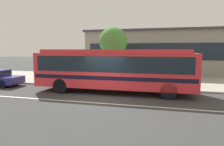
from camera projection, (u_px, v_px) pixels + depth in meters
The scene contains 7 objects.
ground_plane at pixel (101, 99), 12.02m from camera, with size 120.00×120.00×0.00m, color #373939.
sidewalk_slab at pixel (125, 80), 19.18m from camera, with size 60.00×8.00×0.12m, color #A39F91.
lane_stripe_center at pixel (96, 103), 11.25m from camera, with size 56.00×0.16×0.01m, color silver.
transit_bus at pixel (114, 68), 13.79m from camera, with size 10.65×2.65×2.93m.
pedestrian_waiting_near_sign at pixel (107, 73), 16.03m from camera, with size 0.47×0.47×1.66m.
street_tree_near_stop at pixel (113, 42), 18.06m from camera, with size 2.51×2.51×4.79m.
station_building at pixel (156, 52), 25.56m from camera, with size 16.27×8.00×5.17m.
Camera 1 is at (3.67, -11.19, 2.94)m, focal length 32.75 mm.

